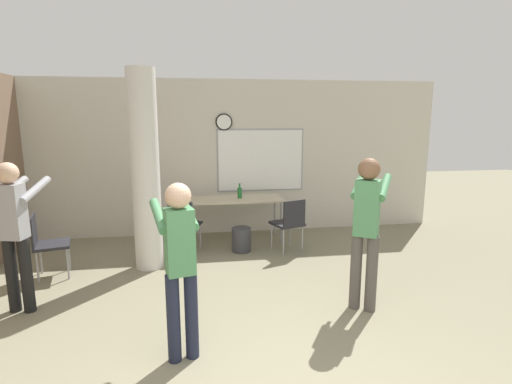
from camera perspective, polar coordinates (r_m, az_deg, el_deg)
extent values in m
cube|color=beige|center=(7.38, -4.31, 4.91)|extent=(8.00, 0.12, 2.80)
cylinder|color=black|center=(7.27, -4.61, 9.94)|extent=(0.30, 0.03, 0.30)
cylinder|color=white|center=(7.25, -4.60, 9.94)|extent=(0.26, 0.01, 0.25)
cube|color=#99999E|center=(7.40, 0.65, 4.56)|extent=(1.62, 0.01, 1.16)
cube|color=white|center=(7.40, 0.66, 4.56)|extent=(1.56, 0.02, 1.10)
cylinder|color=silver|center=(5.77, -15.53, 2.86)|extent=(0.39, 0.39, 2.80)
cube|color=beige|center=(6.94, -3.35, -1.04)|extent=(1.73, 0.66, 0.03)
cylinder|color=gray|center=(6.73, -9.93, -4.84)|extent=(0.04, 0.04, 0.72)
cylinder|color=gray|center=(6.89, 3.59, -4.33)|extent=(0.04, 0.04, 0.72)
cylinder|color=gray|center=(7.26, -9.88, -3.69)|extent=(0.04, 0.04, 0.72)
cylinder|color=gray|center=(7.40, 2.69, -3.25)|extent=(0.04, 0.04, 0.72)
cylinder|color=#1E6B2D|center=(6.94, -2.35, -0.14)|extent=(0.08, 0.08, 0.18)
cylinder|color=#1E6B2D|center=(6.92, -2.36, 0.92)|extent=(0.03, 0.03, 0.08)
cylinder|color=#38383D|center=(6.49, -2.11, -6.81)|extent=(0.31, 0.31, 0.39)
cube|color=#232328|center=(6.09, -27.09, -6.72)|extent=(0.53, 0.53, 0.04)
cube|color=#232328|center=(6.05, -29.20, -4.84)|extent=(0.12, 0.39, 0.40)
cylinder|color=#99999E|center=(5.97, -25.29, -9.26)|extent=(0.02, 0.02, 0.43)
cylinder|color=#99999E|center=(6.31, -25.13, -8.18)|extent=(0.02, 0.02, 0.43)
cylinder|color=#99999E|center=(6.01, -28.76, -9.45)|extent=(0.02, 0.02, 0.43)
cylinder|color=#99999E|center=(6.35, -28.40, -8.37)|extent=(0.02, 0.02, 0.43)
cube|color=#232328|center=(6.49, -10.04, -4.62)|extent=(0.56, 0.56, 0.04)
cube|color=#232328|center=(6.25, -10.75, -3.17)|extent=(0.38, 0.16, 0.40)
cylinder|color=#99999E|center=(6.66, -7.98, -6.26)|extent=(0.02, 0.02, 0.43)
cylinder|color=#99999E|center=(6.78, -10.89, -6.05)|extent=(0.02, 0.02, 0.43)
cylinder|color=#99999E|center=(6.33, -8.99, -7.19)|extent=(0.02, 0.02, 0.43)
cylinder|color=#99999E|center=(6.46, -12.04, -6.95)|extent=(0.02, 0.02, 0.43)
cube|color=#232328|center=(6.47, 4.45, -4.52)|extent=(0.56, 0.56, 0.04)
cube|color=#232328|center=(6.25, 5.51, -3.01)|extent=(0.38, 0.16, 0.40)
cylinder|color=#99999E|center=(6.78, 4.86, -5.88)|extent=(0.02, 0.02, 0.43)
cylinder|color=#99999E|center=(6.59, 2.24, -6.34)|extent=(0.02, 0.02, 0.43)
cylinder|color=#99999E|center=(6.49, 6.63, -6.67)|extent=(0.02, 0.02, 0.43)
cylinder|color=#99999E|center=(6.30, 3.94, -7.18)|extent=(0.02, 0.02, 0.43)
cylinder|color=#514C47|center=(4.70, 16.17, -11.16)|extent=(0.13, 0.13, 0.87)
cylinder|color=#514C47|center=(4.73, 14.07, -10.94)|extent=(0.13, 0.13, 0.87)
cube|color=#4C8C59|center=(4.49, 15.59, -2.21)|extent=(0.32, 0.31, 0.62)
sphere|color=brown|center=(4.42, 15.87, 3.19)|extent=(0.24, 0.24, 0.24)
cylinder|color=#4C8C59|center=(4.68, 17.88, 0.67)|extent=(0.38, 0.51, 0.25)
cylinder|color=#4C8C59|center=(4.72, 14.51, 0.93)|extent=(0.38, 0.51, 0.25)
cube|color=white|center=(4.96, 15.01, 1.43)|extent=(0.10, 0.13, 0.04)
cylinder|color=#1E2338|center=(3.78, -9.20, -16.97)|extent=(0.12, 0.12, 0.82)
cylinder|color=#1E2338|center=(3.75, -11.71, -17.29)|extent=(0.12, 0.12, 0.82)
cube|color=#4C8C59|center=(3.50, -10.84, -6.98)|extent=(0.28, 0.24, 0.58)
sphere|color=#D8AD8C|center=(3.40, -11.08, -0.55)|extent=(0.22, 0.22, 0.22)
cylinder|color=#4C8C59|center=(3.69, -9.73, -2.96)|extent=(0.21, 0.52, 0.23)
cylinder|color=#4C8C59|center=(3.64, -13.74, -3.31)|extent=(0.21, 0.52, 0.23)
cube|color=white|center=(3.86, -14.31, -2.49)|extent=(0.07, 0.13, 0.04)
cylinder|color=black|center=(5.17, -29.95, -10.30)|extent=(0.12, 0.12, 0.85)
cylinder|color=black|center=(5.27, -31.51, -10.10)|extent=(0.12, 0.12, 0.85)
cube|color=#99999E|center=(5.02, -31.54, -2.40)|extent=(0.28, 0.24, 0.60)
sphere|color=#D8AD8C|center=(4.96, -32.02, 2.30)|extent=(0.23, 0.23, 0.23)
cylinder|color=#99999E|center=(5.11, -28.98, 0.29)|extent=(0.20, 0.54, 0.24)
cylinder|color=#99999E|center=(5.26, -31.51, 0.31)|extent=(0.20, 0.54, 0.24)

